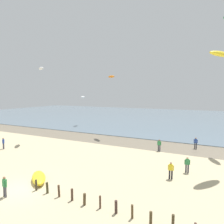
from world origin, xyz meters
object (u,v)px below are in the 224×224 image
Objects in this scene: person_nearest_camera at (3,143)px; kite_aloft_4 at (41,68)px; person_mid_beach at (196,143)px; person_left_flank at (171,170)px; kite_aloft_2 at (83,97)px; grounded_kite at (39,178)px; kite_aloft_1 at (221,54)px; person_by_waterline at (5,186)px; person_far_down_beach at (159,145)px; kite_aloft_5 at (111,77)px; person_right_flank at (187,164)px.

person_nearest_camera is 13.56m from kite_aloft_4.
person_mid_beach and person_left_flank have the same top height.
person_nearest_camera is 25.30m from kite_aloft_2.
grounded_kite is 0.94× the size of kite_aloft_1.
person_far_down_beach is at bearing 67.17° from person_by_waterline.
person_far_down_beach is at bearing -140.43° from person_mid_beach.
person_far_down_beach is 0.67× the size of kite_aloft_5.
kite_aloft_2 reaches higher than person_by_waterline.
person_nearest_camera and person_far_down_beach have the same top height.
person_mid_beach is at bearing 90.24° from person_right_flank.
person_left_flank is at bearing 40.39° from person_by_waterline.
person_nearest_camera is 1.00× the size of person_by_waterline.
person_far_down_beach reaches higher than grounded_kite.
kite_aloft_4 reaches higher than person_right_flank.
kite_aloft_1 is (15.02, 11.26, 12.14)m from grounded_kite.
person_nearest_camera is at bearing -46.95° from kite_aloft_1.
kite_aloft_4 reaches higher than person_left_flank.
kite_aloft_1 reaches higher than person_nearest_camera.
person_by_waterline is (-12.46, -22.50, 0.00)m from person_mid_beach.
grounded_kite is at bearing -178.74° from kite_aloft_4.
person_far_down_beach is 28.63m from kite_aloft_2.
person_right_flank is (0.04, -10.50, 0.00)m from person_mid_beach.
kite_aloft_1 is at bearing 52.57° from person_left_flank.
kite_aloft_1 reaches higher than person_mid_beach.
person_mid_beach and person_by_waterline have the same top height.
person_far_down_beach is 0.48× the size of kite_aloft_1.
kite_aloft_4 is at bearing 168.90° from kite_aloft_2.
person_right_flank is at bearing -150.32° from kite_aloft_2.
person_mid_beach is 12.96m from person_left_flank.
person_far_down_beach is at bearing -86.62° from kite_aloft_1.
kite_aloft_4 reaches higher than kite_aloft_2.
grounded_kite is 21.50m from kite_aloft_4.
grounded_kite is at bearing -122.84° from person_mid_beach.
person_nearest_camera and person_mid_beach have the same top height.
kite_aloft_4 is (3.59, -17.48, 5.23)m from kite_aloft_2.
person_right_flank is at bearing 76.40° from grounded_kite.
kite_aloft_1 reaches higher than kite_aloft_2.
person_nearest_camera is at bearing -174.10° from person_right_flank.
person_left_flank is 23.62m from kite_aloft_5.
person_nearest_camera is at bearing -156.04° from person_far_down_beach.
kite_aloft_4 is at bearing 175.29° from grounded_kite.
person_mid_beach is at bearing 84.76° from person_left_flank.
kite_aloft_5 is at bearing 132.84° from person_left_flank.
kite_aloft_1 is at bearing 45.13° from person_right_flank.
kite_aloft_5 is (-15.56, 2.60, 10.53)m from person_mid_beach.
person_left_flank is 0.69× the size of kite_aloft_4.
person_far_down_beach is 0.51× the size of grounded_kite.
grounded_kite is (13.36, -5.92, -0.58)m from person_nearest_camera.
kite_aloft_4 is (-23.35, 6.63, 11.63)m from person_left_flank.
person_mid_beach is 0.67× the size of kite_aloft_5.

